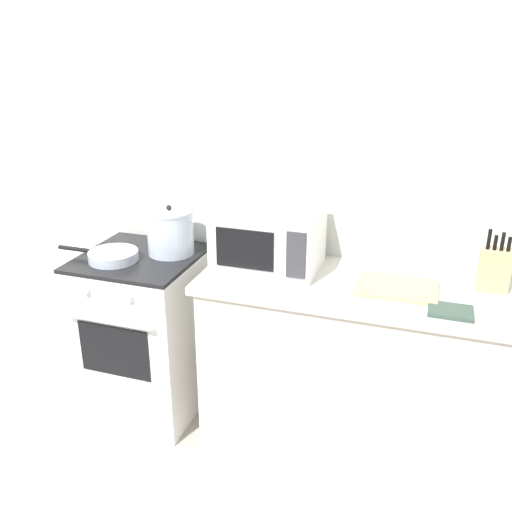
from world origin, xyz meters
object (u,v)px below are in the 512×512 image
(stock_pot, at_px, (170,232))
(cutting_board, at_px, (397,288))
(frying_pan, at_px, (112,256))
(oven_mitt, at_px, (450,311))
(knife_block, at_px, (494,269))
(microwave, at_px, (269,238))
(stove, at_px, (145,333))

(stock_pot, height_order, cutting_board, stock_pot)
(frying_pan, relative_size, oven_mitt, 2.51)
(stock_pot, bearing_deg, oven_mitt, -10.17)
(frying_pan, distance_m, knife_block, 1.83)
(oven_mitt, bearing_deg, frying_pan, 177.81)
(cutting_board, relative_size, knife_block, 1.28)
(stock_pot, xyz_separation_m, knife_block, (1.58, 0.05, -0.02))
(frying_pan, distance_m, cutting_board, 1.42)
(stock_pot, height_order, microwave, microwave)
(stove, height_order, cutting_board, cutting_board)
(frying_pan, relative_size, cutting_board, 1.26)
(stock_pot, xyz_separation_m, microwave, (0.54, -0.01, 0.03))
(stock_pot, height_order, knife_block, knife_block)
(stock_pot, xyz_separation_m, oven_mitt, (1.40, -0.25, -0.11))
(microwave, height_order, cutting_board, microwave)
(stove, bearing_deg, knife_block, 4.68)
(stove, distance_m, stock_pot, 0.60)
(frying_pan, bearing_deg, knife_block, 7.43)
(cutting_board, bearing_deg, stock_pot, 175.53)
(frying_pan, distance_m, microwave, 0.81)
(stock_pot, xyz_separation_m, cutting_board, (1.17, -0.09, -0.11))
(stock_pot, relative_size, microwave, 0.66)
(stove, height_order, knife_block, knife_block)
(cutting_board, xyz_separation_m, knife_block, (0.40, 0.14, 0.09))
(stock_pot, height_order, frying_pan, stock_pot)
(microwave, bearing_deg, stock_pot, 178.56)
(stock_pot, bearing_deg, frying_pan, -141.81)
(stock_pot, relative_size, cutting_board, 0.92)
(knife_block, distance_m, oven_mitt, 0.36)
(cutting_board, bearing_deg, frying_pan, -176.07)
(frying_pan, xyz_separation_m, microwave, (0.78, 0.18, 0.12))
(frying_pan, relative_size, knife_block, 1.60)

